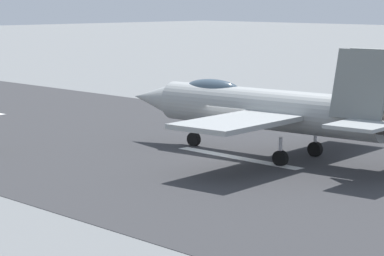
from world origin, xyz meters
TOP-DOWN VIEW (x-y plane):
  - ground_plane at (0.00, 0.00)m, footprint 400.00×400.00m
  - runway_strip at (-0.02, 0.00)m, footprint 240.00×26.00m
  - fighter_jet at (-1.68, -1.37)m, footprint 17.47×14.60m

SIDE VIEW (x-z plane):
  - ground_plane at x=0.00m, z-range 0.00..0.00m
  - runway_strip at x=-0.02m, z-range 0.00..0.02m
  - fighter_jet at x=-1.68m, z-range -0.35..5.35m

